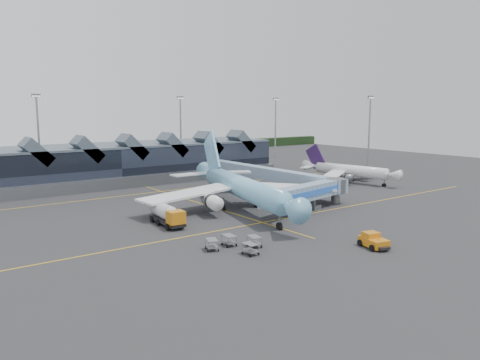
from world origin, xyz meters
TOP-DOWN VIEW (x-y plane):
  - ground at (0.00, 0.00)m, footprint 260.00×260.00m
  - taxi_stripes at (0.00, 10.00)m, footprint 120.00×60.00m
  - tree_line_far at (0.00, 110.00)m, footprint 260.00×4.00m
  - terminal at (-5.07, 47.35)m, footprint 90.00×22.25m
  - light_masts at (21.00, 62.80)m, footprint 132.40×42.56m
  - main_airliner at (3.44, 2.89)m, footprint 37.60×44.07m
  - regional_jet at (44.34, 12.25)m, footprint 24.95×27.49m
  - jet_bridge at (13.07, -6.01)m, footprint 23.86×7.61m
  - fuel_truck at (-13.41, 0.09)m, footprint 3.34×9.93m
  - pushback_tug at (3.25, -27.64)m, footprint 3.62×4.82m
  - baggage_carts at (-12.10, -17.32)m, footprint 7.36×7.08m

SIDE VIEW (x-z plane):
  - ground at x=0.00m, z-range 0.00..0.00m
  - taxi_stripes at x=0.00m, z-range 0.00..0.01m
  - baggage_carts at x=-12.10m, z-range 0.09..1.57m
  - pushback_tug at x=3.25m, z-range -0.10..1.86m
  - fuel_truck at x=-13.41m, z-range 0.20..3.51m
  - tree_line_far at x=0.00m, z-range 0.00..4.00m
  - regional_jet at x=44.34m, z-range -1.73..7.72m
  - jet_bridge at x=13.07m, z-range 0.87..5.90m
  - main_airliner at x=3.44m, z-range -2.96..11.39m
  - terminal at x=-5.07m, z-range -1.38..11.14m
  - light_masts at x=21.00m, z-range 1.26..23.71m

